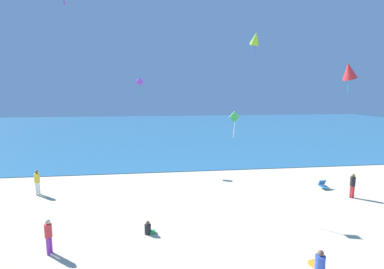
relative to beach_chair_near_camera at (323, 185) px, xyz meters
name	(u,v)px	position (x,y,z in m)	size (l,w,h in m)	color
ground_plane	(189,210)	(-9.78, -2.49, -0.27)	(120.00, 120.00, 0.00)	beige
ocean_water	(165,129)	(-9.78, 35.56, -0.24)	(120.00, 60.00, 0.05)	teal
beach_chair_near_camera	(323,185)	(0.00, 0.00, 0.00)	(0.51, 0.65, 0.58)	#2370B2
person_0	(37,181)	(-19.42, 1.29, 0.69)	(0.43, 0.43, 1.66)	white
person_2	(148,229)	(-12.07, -5.05, -0.03)	(0.54, 0.34, 0.65)	black
person_4	(319,262)	(-5.57, -8.72, 0.03)	(0.50, 0.70, 0.80)	blue
person_5	(353,184)	(0.80, -1.90, 0.64)	(0.32, 0.32, 1.58)	red
person_6	(48,234)	(-16.14, -6.26, 0.60)	(0.38, 0.38, 1.51)	purple
kite_purple	(140,82)	(-12.94, 8.48, 7.34)	(0.71, 0.27, 1.47)	purple
kite_red	(349,71)	(-1.38, -3.75, 7.57)	(1.16, 1.04, 1.67)	red
kite_lime	(255,38)	(-3.82, 4.13, 10.59)	(0.84, 1.18, 1.90)	#99DB33
kite_green	(234,118)	(-7.25, -2.52, 5.00)	(0.62, 0.24, 1.51)	green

